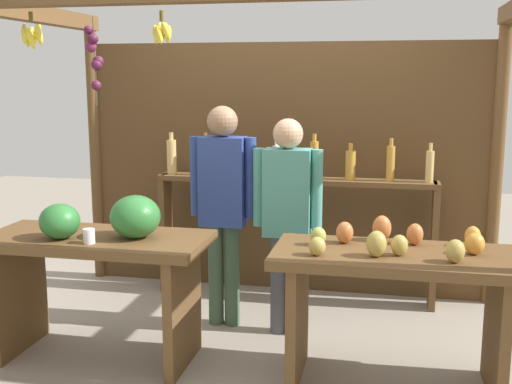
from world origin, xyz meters
The scene contains 7 objects.
ground_plane centered at (0.00, 0.00, 0.00)m, with size 12.00×12.00×0.00m, color gray.
market_stall centered at (-0.01, 0.44, 1.33)m, with size 3.48×1.91×2.30m.
fruit_counter_left centered at (-0.89, -0.69, 0.68)m, with size 1.41×0.64×1.08m.
fruit_counter_right centered at (0.92, -0.67, 0.61)m, with size 1.41×0.64×0.97m.
bottle_shelf_unit centered at (0.11, 0.68, 0.82)m, with size 2.24×0.22×1.35m.
vendor_man centered at (-0.28, 0.02, 0.96)m, with size 0.48×0.22×1.60m.
vendor_woman centered at (0.19, -0.04, 0.90)m, with size 0.48×0.21×1.52m.
Camera 1 is at (0.86, -4.24, 1.80)m, focal length 44.39 mm.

